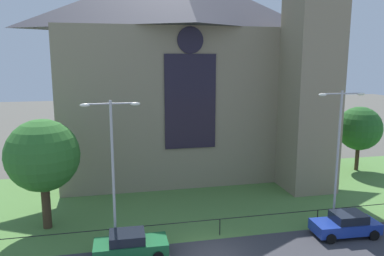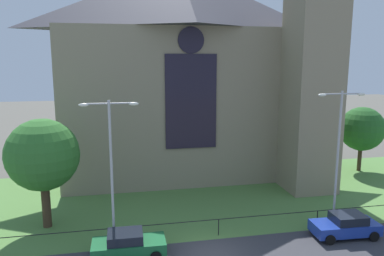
{
  "view_description": "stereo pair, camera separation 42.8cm",
  "coord_description": "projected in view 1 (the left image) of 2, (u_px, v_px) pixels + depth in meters",
  "views": [
    {
      "loc": [
        -5.54,
        -19.38,
        11.21
      ],
      "look_at": [
        0.43,
        8.0,
        6.12
      ],
      "focal_mm": 35.22,
      "sensor_mm": 36.0,
      "label": 1
    },
    {
      "loc": [
        -5.12,
        -19.47,
        11.21
      ],
      "look_at": [
        0.43,
        8.0,
        6.12
      ],
      "focal_mm": 35.22,
      "sensor_mm": 36.0,
      "label": 2
    }
  ],
  "objects": [
    {
      "name": "streetlamp_far",
      "position": [
        339.0,
        143.0,
        24.99
      ],
      "size": [
        3.37,
        0.26,
        9.25
      ],
      "color": "#B2B2B7",
      "rests_on": "ground"
    },
    {
      "name": "church_building",
      "position": [
        186.0,
        70.0,
        36.75
      ],
      "size": [
        23.2,
        16.2,
        26.0
      ],
      "color": "gray",
      "rests_on": "ground"
    },
    {
      "name": "ground",
      "position": [
        182.0,
        196.0,
        31.41
      ],
      "size": [
        160.0,
        160.0,
        0.0
      ],
      "primitive_type": "plane",
      "color": "#56544C"
    },
    {
      "name": "parked_car_blue",
      "position": [
        346.0,
        224.0,
        24.28
      ],
      "size": [
        4.28,
        2.19,
        1.51
      ],
      "rotation": [
        0.0,
        0.0,
        3.09
      ],
      "color": "#1E3899",
      "rests_on": "ground"
    },
    {
      "name": "streetlamp_near",
      "position": [
        112.0,
        157.0,
        21.94
      ],
      "size": [
        3.37,
        0.26,
        8.96
      ],
      "color": "#B2B2B7",
      "rests_on": "ground"
    },
    {
      "name": "iron_railing",
      "position": [
        220.0,
        221.0,
        24.25
      ],
      "size": [
        27.93,
        0.07,
        1.13
      ],
      "color": "black",
      "rests_on": "ground"
    },
    {
      "name": "parked_car_green",
      "position": [
        130.0,
        245.0,
        21.6
      ],
      "size": [
        4.24,
        2.09,
        1.51
      ],
      "rotation": [
        0.0,
        0.0,
        -0.02
      ],
      "color": "#196033",
      "rests_on": "ground"
    },
    {
      "name": "tree_left_near",
      "position": [
        43.0,
        156.0,
        24.65
      ],
      "size": [
        4.8,
        4.8,
        7.45
      ],
      "color": "#423021",
      "rests_on": "ground"
    },
    {
      "name": "grass_verge",
      "position": [
        187.0,
        205.0,
        29.49
      ],
      "size": [
        120.0,
        20.0,
        0.01
      ],
      "primitive_type": "cube",
      "color": "#517F3D",
      "rests_on": "ground"
    },
    {
      "name": "tree_right_far",
      "position": [
        359.0,
        128.0,
        38.1
      ],
      "size": [
        4.42,
        4.42,
        6.58
      ],
      "color": "#423021",
      "rests_on": "ground"
    }
  ]
}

